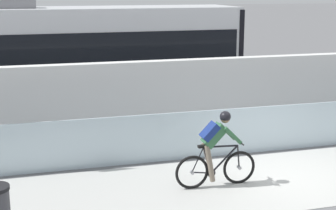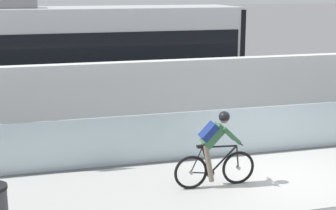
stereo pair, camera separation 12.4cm
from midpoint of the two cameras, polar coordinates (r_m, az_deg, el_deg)
ground_plane at (r=11.68m, az=13.16°, el=-7.91°), size 200.00×200.00×0.00m
bike_path_deck at (r=11.68m, az=13.16°, el=-7.88°), size 32.00×3.20×0.01m
glass_parapet at (r=13.06m, az=9.44°, el=-2.78°), size 32.00×0.05×1.17m
concrete_barrier_wall at (r=14.54m, az=6.55°, el=0.95°), size 32.00×0.36×2.16m
tram_rail_near at (r=17.05m, az=3.34°, el=-0.91°), size 32.00×0.08×0.01m
tram_rail_far at (r=18.38m, az=1.90°, el=0.13°), size 32.00×0.08×0.01m
tram at (r=16.57m, az=-11.07°, el=5.12°), size 11.06×2.54×3.81m
cyclist_on_bike at (r=10.74m, az=5.53°, el=-4.96°), size 1.77×0.58×1.61m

